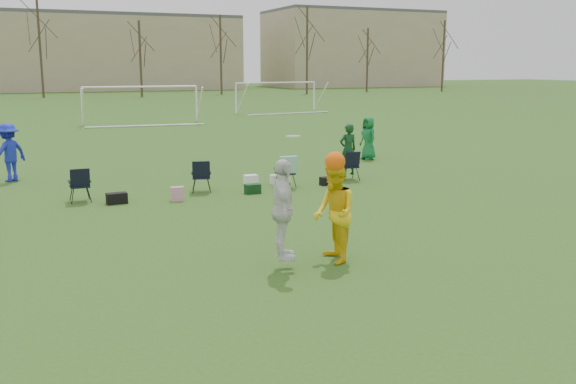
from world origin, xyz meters
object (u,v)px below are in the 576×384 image
goal_mid (141,94)px  goal_right (276,89)px  fielder_blue (9,153)px  center_contest (314,211)px  fielder_green_far (368,138)px

goal_mid → goal_right: bearing=30.6°
fielder_blue → center_contest: (5.23, -12.09, 0.11)m
goal_mid → goal_right: size_ratio=1.01×
fielder_green_far → center_contest: 14.31m
fielder_blue → goal_right: goal_right is taller
fielder_blue → center_contest: bearing=75.9°
fielder_green_far → center_contest: bearing=-40.3°
fielder_green_far → fielder_blue: bearing=-97.1°
fielder_green_far → center_contest: center_contest is taller
fielder_blue → center_contest: 13.18m
center_contest → fielder_green_far: bearing=55.5°
fielder_green_far → goal_right: goal_right is taller
center_contest → goal_right: 40.49m
goal_right → fielder_blue: bearing=-136.0°
center_contest → goal_right: bearing=68.6°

